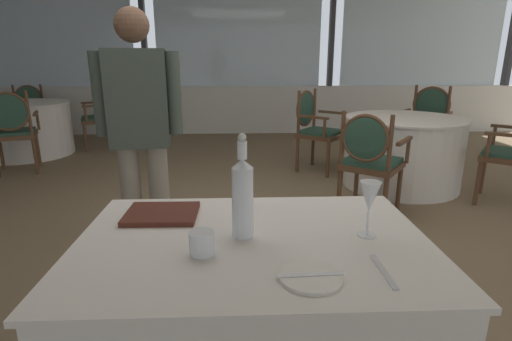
{
  "coord_description": "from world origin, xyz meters",
  "views": [
    {
      "loc": [
        -0.0,
        -2.83,
        1.33
      ],
      "look_at": [
        0.06,
        -1.32,
        0.9
      ],
      "focal_mm": 27.58,
      "sensor_mm": 36.0,
      "label": 1
    }
  ],
  "objects_px": {
    "dining_chair_0_1": "(315,124)",
    "dining_chair_1_1": "(103,113)",
    "dining_chair_0_2": "(370,155)",
    "dining_chair_1_0": "(12,126)",
    "diner_person_0": "(141,126)",
    "dining_chair_1_2": "(30,109)",
    "water_bottle": "(244,196)",
    "side_plate": "(312,276)",
    "water_tumbler": "(203,243)",
    "menu_book": "(163,214)",
    "wine_glass": "(371,198)",
    "dining_chair_0_0": "(428,120)"
  },
  "relations": [
    {
      "from": "water_bottle",
      "to": "water_tumbler",
      "type": "height_order",
      "value": "water_bottle"
    },
    {
      "from": "dining_chair_1_1",
      "to": "diner_person_0",
      "type": "bearing_deg",
      "value": 89.98
    },
    {
      "from": "wine_glass",
      "to": "dining_chair_1_1",
      "type": "relative_size",
      "value": 0.21
    },
    {
      "from": "dining_chair_1_0",
      "to": "dining_chair_1_2",
      "type": "height_order",
      "value": "dining_chair_1_0"
    },
    {
      "from": "water_tumbler",
      "to": "dining_chair_0_2",
      "type": "bearing_deg",
      "value": 59.47
    },
    {
      "from": "dining_chair_1_2",
      "to": "dining_chair_0_0",
      "type": "bearing_deg",
      "value": 51.11
    },
    {
      "from": "dining_chair_0_1",
      "to": "dining_chair_1_1",
      "type": "height_order",
      "value": "dining_chair_0_1"
    },
    {
      "from": "dining_chair_1_0",
      "to": "dining_chair_1_1",
      "type": "height_order",
      "value": "dining_chair_1_0"
    },
    {
      "from": "menu_book",
      "to": "dining_chair_1_2",
      "type": "xyz_separation_m",
      "value": [
        -3.13,
        5.17,
        -0.21
      ]
    },
    {
      "from": "side_plate",
      "to": "dining_chair_0_0",
      "type": "relative_size",
      "value": 0.18
    },
    {
      "from": "dining_chair_0_1",
      "to": "menu_book",
      "type": "bearing_deg",
      "value": -72.95
    },
    {
      "from": "dining_chair_1_0",
      "to": "dining_chair_1_2",
      "type": "bearing_deg",
      "value": 0.0
    },
    {
      "from": "dining_chair_0_2",
      "to": "diner_person_0",
      "type": "relative_size",
      "value": 0.56
    },
    {
      "from": "menu_book",
      "to": "wine_glass",
      "type": "bearing_deg",
      "value": -14.51
    },
    {
      "from": "wine_glass",
      "to": "water_tumbler",
      "type": "height_order",
      "value": "wine_glass"
    },
    {
      "from": "water_bottle",
      "to": "dining_chair_0_1",
      "type": "distance_m",
      "value": 3.54
    },
    {
      "from": "dining_chair_0_2",
      "to": "diner_person_0",
      "type": "distance_m",
      "value": 1.9
    },
    {
      "from": "water_tumbler",
      "to": "dining_chair_1_1",
      "type": "bearing_deg",
      "value": 111.57
    },
    {
      "from": "side_plate",
      "to": "dining_chair_1_2",
      "type": "xyz_separation_m",
      "value": [
        -3.63,
        5.64,
        -0.21
      ]
    },
    {
      "from": "water_tumbler",
      "to": "dining_chair_0_1",
      "type": "distance_m",
      "value": 3.68
    },
    {
      "from": "dining_chair_1_1",
      "to": "water_bottle",
      "type": "bearing_deg",
      "value": 91.37
    },
    {
      "from": "dining_chair_0_1",
      "to": "dining_chair_1_1",
      "type": "relative_size",
      "value": 1.06
    },
    {
      "from": "side_plate",
      "to": "water_tumbler",
      "type": "xyz_separation_m",
      "value": [
        -0.32,
        0.16,
        0.03
      ]
    },
    {
      "from": "side_plate",
      "to": "dining_chair_0_1",
      "type": "relative_size",
      "value": 0.18
    },
    {
      "from": "dining_chair_1_2",
      "to": "water_tumbler",
      "type": "bearing_deg",
      "value": 9.14
    },
    {
      "from": "dining_chair_0_2",
      "to": "dining_chair_1_0",
      "type": "xyz_separation_m",
      "value": [
        -3.74,
        1.45,
        0.04
      ]
    },
    {
      "from": "menu_book",
      "to": "water_bottle",
      "type": "bearing_deg",
      "value": -30.22
    },
    {
      "from": "side_plate",
      "to": "dining_chair_0_2",
      "type": "bearing_deg",
      "value": 67.92
    },
    {
      "from": "water_tumbler",
      "to": "menu_book",
      "type": "xyz_separation_m",
      "value": [
        -0.18,
        0.31,
        -0.03
      ]
    },
    {
      "from": "diner_person_0",
      "to": "water_tumbler",
      "type": "bearing_deg",
      "value": 13.26
    },
    {
      "from": "dining_chair_0_1",
      "to": "dining_chair_1_0",
      "type": "distance_m",
      "value": 3.54
    },
    {
      "from": "diner_person_0",
      "to": "wine_glass",
      "type": "bearing_deg",
      "value": 33.27
    },
    {
      "from": "dining_chair_1_0",
      "to": "side_plate",
      "type": "bearing_deg",
      "value": -164.35
    },
    {
      "from": "wine_glass",
      "to": "menu_book",
      "type": "distance_m",
      "value": 0.78
    },
    {
      "from": "diner_person_0",
      "to": "dining_chair_1_2",
      "type": "bearing_deg",
      "value": -152.94
    },
    {
      "from": "water_bottle",
      "to": "dining_chair_0_1",
      "type": "height_order",
      "value": "water_bottle"
    },
    {
      "from": "dining_chair_0_1",
      "to": "dining_chair_1_2",
      "type": "relative_size",
      "value": 1.06
    },
    {
      "from": "dining_chair_0_1",
      "to": "dining_chair_1_1",
      "type": "xyz_separation_m",
      "value": [
        -2.96,
        1.37,
        -0.03
      ]
    },
    {
      "from": "dining_chair_0_0",
      "to": "dining_chair_0_1",
      "type": "height_order",
      "value": "dining_chair_0_0"
    },
    {
      "from": "menu_book",
      "to": "dining_chair_0_2",
      "type": "xyz_separation_m",
      "value": [
        1.4,
        1.75,
        -0.21
      ]
    },
    {
      "from": "dining_chair_0_1",
      "to": "side_plate",
      "type": "bearing_deg",
      "value": -63.23
    },
    {
      "from": "water_tumbler",
      "to": "wine_glass",
      "type": "bearing_deg",
      "value": 10.77
    },
    {
      "from": "water_tumbler",
      "to": "dining_chair_1_0",
      "type": "bearing_deg",
      "value": 125.64
    },
    {
      "from": "water_bottle",
      "to": "water_tumbler",
      "type": "distance_m",
      "value": 0.21
    },
    {
      "from": "water_tumbler",
      "to": "diner_person_0",
      "type": "height_order",
      "value": "diner_person_0"
    },
    {
      "from": "water_bottle",
      "to": "side_plate",
      "type": "bearing_deg",
      "value": -56.35
    },
    {
      "from": "dining_chair_0_0",
      "to": "diner_person_0",
      "type": "relative_size",
      "value": 0.62
    },
    {
      "from": "side_plate",
      "to": "dining_chair_1_0",
      "type": "relative_size",
      "value": 0.18
    },
    {
      "from": "water_tumbler",
      "to": "dining_chair_0_2",
      "type": "height_order",
      "value": "dining_chair_0_2"
    },
    {
      "from": "menu_book",
      "to": "dining_chair_0_2",
      "type": "bearing_deg",
      "value": 52.31
    }
  ]
}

